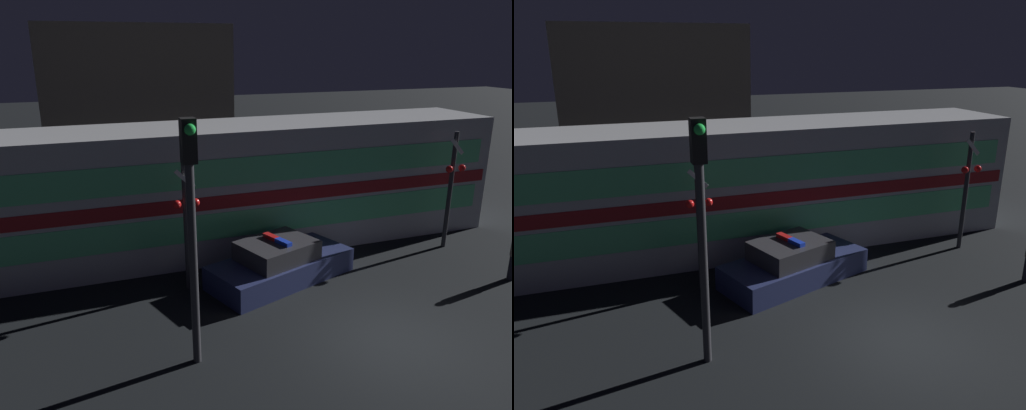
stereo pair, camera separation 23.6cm
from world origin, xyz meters
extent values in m
plane|color=black|center=(0.00, 0.00, 0.00)|extent=(120.00, 120.00, 0.00)
cube|color=#B7BABF|center=(-1.75, 7.11, 2.15)|extent=(19.12, 3.16, 4.31)
cube|color=maroon|center=(-1.75, 5.52, 2.15)|extent=(18.74, 0.03, 0.43)
cube|color=#59D88C|center=(-1.75, 5.52, 1.38)|extent=(18.16, 0.02, 0.86)
cube|color=#59D88C|center=(-1.75, 5.52, 3.10)|extent=(18.16, 0.02, 0.86)
cube|color=navy|center=(-1.27, 3.94, 0.36)|extent=(4.85, 3.22, 0.73)
cube|color=#333338|center=(-1.44, 3.89, 1.01)|extent=(2.57, 2.25, 0.57)
cube|color=blue|center=(-1.35, 3.62, 1.36)|extent=(0.37, 0.59, 0.12)
cube|color=red|center=(-1.53, 4.15, 1.36)|extent=(0.37, 0.59, 0.12)
cylinder|color=#2D2D33|center=(5.18, 4.41, 2.05)|extent=(0.15, 0.15, 4.11)
sphere|color=red|center=(4.92, 4.27, 2.87)|extent=(0.24, 0.24, 0.24)
sphere|color=red|center=(5.44, 4.27, 2.87)|extent=(0.24, 0.24, 0.24)
cube|color=white|center=(5.18, 4.32, 3.61)|extent=(0.58, 0.03, 0.58)
cylinder|color=#2D2D33|center=(-4.04, 4.35, 1.90)|extent=(0.15, 0.15, 3.80)
sphere|color=red|center=(-4.30, 4.20, 2.66)|extent=(0.24, 0.24, 0.24)
sphere|color=red|center=(-3.77, 4.20, 2.66)|extent=(0.24, 0.24, 0.24)
cube|color=white|center=(-4.04, 4.25, 3.34)|extent=(0.58, 0.03, 0.58)
cylinder|color=#2D2D33|center=(-4.64, 0.77, 2.30)|extent=(0.18, 0.18, 4.60)
cube|color=black|center=(-4.64, 0.77, 5.05)|extent=(0.30, 0.30, 0.90)
sphere|color=green|center=(-4.64, 0.58, 5.30)|extent=(0.23, 0.23, 0.23)
cube|color=#47423D|center=(-3.91, 16.55, 3.86)|extent=(8.18, 6.90, 7.71)
camera|label=1|loc=(-6.68, -8.80, 6.85)|focal=35.00mm
camera|label=2|loc=(-6.45, -8.87, 6.85)|focal=35.00mm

